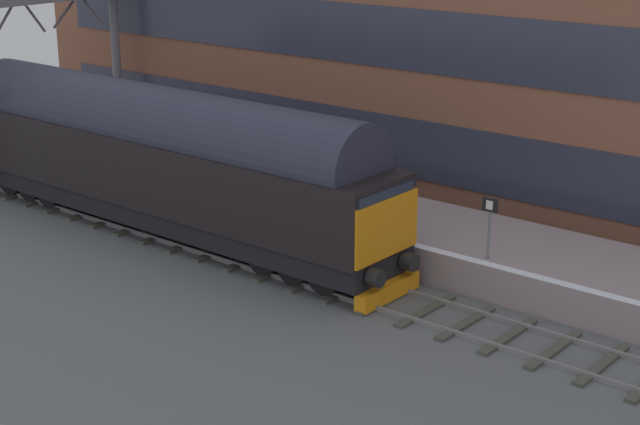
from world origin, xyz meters
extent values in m
plane|color=#585958|center=(0.00, 0.00, 0.00)|extent=(140.00, 140.00, 0.00)
cube|color=slate|center=(-0.72, 0.00, 0.07)|extent=(0.07, 60.00, 0.15)
cube|color=slate|center=(0.72, 0.00, 0.07)|extent=(0.07, 60.00, 0.15)
cube|color=#444438|center=(0.00, -9.00, 0.04)|extent=(2.50, 0.26, 0.09)
cube|color=#444438|center=(0.00, -7.80, 0.04)|extent=(2.50, 0.26, 0.09)
cube|color=#444438|center=(0.00, -6.60, 0.04)|extent=(2.50, 0.26, 0.09)
cube|color=#444438|center=(0.00, -5.40, 0.04)|extent=(2.50, 0.26, 0.09)
cube|color=#444438|center=(0.00, -4.20, 0.04)|extent=(2.50, 0.26, 0.09)
cube|color=#444438|center=(0.00, -3.00, 0.04)|extent=(2.50, 0.26, 0.09)
cube|color=#444438|center=(0.00, -1.80, 0.04)|extent=(2.50, 0.26, 0.09)
cube|color=#444438|center=(0.00, -0.60, 0.04)|extent=(2.50, 0.26, 0.09)
cube|color=#444438|center=(0.00, 0.60, 0.04)|extent=(2.50, 0.26, 0.09)
cube|color=#444438|center=(0.00, 1.80, 0.04)|extent=(2.50, 0.26, 0.09)
cube|color=#444438|center=(0.00, 3.00, 0.04)|extent=(2.50, 0.26, 0.09)
cube|color=#444438|center=(0.00, 4.20, 0.04)|extent=(2.50, 0.26, 0.09)
cube|color=#444438|center=(0.00, 5.40, 0.04)|extent=(2.50, 0.26, 0.09)
cube|color=#444438|center=(0.00, 6.60, 0.04)|extent=(2.50, 0.26, 0.09)
cube|color=#444438|center=(0.00, 7.80, 0.04)|extent=(2.50, 0.26, 0.09)
cube|color=#444438|center=(0.00, 9.00, 0.04)|extent=(2.50, 0.26, 0.09)
cube|color=#444438|center=(0.00, 10.20, 0.04)|extent=(2.50, 0.26, 0.09)
cube|color=#444438|center=(0.00, 11.40, 0.04)|extent=(2.50, 0.26, 0.09)
cube|color=#444438|center=(0.00, 12.60, 0.04)|extent=(2.50, 0.26, 0.09)
cube|color=#444438|center=(0.00, 13.80, 0.04)|extent=(2.50, 0.26, 0.09)
cube|color=gray|center=(3.60, 0.00, 0.50)|extent=(4.00, 44.00, 1.00)
cube|color=white|center=(1.75, 0.00, 1.00)|extent=(0.30, 44.00, 0.01)
cube|color=brown|center=(10.20, -0.30, 5.46)|extent=(5.70, 41.91, 10.92)
cube|color=#333444|center=(7.32, -0.30, 2.00)|extent=(0.06, 38.56, 2.04)
cube|color=#333444|center=(7.32, -0.30, 5.64)|extent=(0.06, 38.56, 2.04)
cube|color=black|center=(0.00, 5.75, 0.82)|extent=(2.56, 17.28, 0.60)
cube|color=black|center=(0.00, 5.75, 2.17)|extent=(2.70, 17.28, 2.10)
cylinder|color=#292A37|center=(0.00, 5.75, 3.40)|extent=(2.56, 15.90, 2.57)
cube|color=orange|center=(0.00, -2.93, 2.02)|extent=(2.65, 0.08, 1.58)
cube|color=#232D3D|center=(0.00, -2.91, 2.75)|extent=(2.38, 0.04, 0.64)
cube|color=#232D3D|center=(1.37, 5.75, 2.47)|extent=(0.04, 12.10, 0.44)
cylinder|color=black|center=(-0.75, -3.14, 0.92)|extent=(0.48, 0.35, 0.48)
cylinder|color=black|center=(0.75, -3.14, 0.92)|extent=(0.48, 0.35, 0.48)
cube|color=orange|center=(0.00, -2.99, 0.29)|extent=(2.43, 0.36, 0.47)
cylinder|color=black|center=(0.00, -1.40, 0.52)|extent=(1.64, 1.04, 1.04)
cylinder|color=black|center=(0.00, -0.30, 0.52)|extent=(1.64, 1.04, 1.04)
cylinder|color=black|center=(0.00, 0.80, 0.52)|extent=(1.64, 1.04, 1.04)
cylinder|color=black|center=(0.00, 10.70, 0.52)|extent=(1.64, 1.04, 1.04)
cylinder|color=black|center=(0.00, 11.80, 0.52)|extent=(1.64, 1.04, 1.04)
cylinder|color=black|center=(0.00, 12.90, 0.52)|extent=(1.64, 1.04, 1.04)
cylinder|color=slate|center=(2.11, -4.72, 1.85)|extent=(0.08, 0.08, 1.67)
cube|color=black|center=(2.08, -4.72, 2.50)|extent=(0.05, 0.44, 0.36)
cube|color=white|center=(2.05, -4.72, 2.50)|extent=(0.01, 0.20, 0.24)
cylinder|color=#273538|center=(3.70, 5.27, 1.43)|extent=(0.13, 0.13, 0.84)
cylinder|color=#273538|center=(3.77, 5.45, 1.43)|extent=(0.13, 0.13, 0.84)
cylinder|color=#294987|center=(3.73, 5.36, 2.13)|extent=(0.44, 0.44, 0.56)
sphere|color=brown|center=(3.73, 5.36, 2.54)|extent=(0.22, 0.22, 0.22)
cylinder|color=#294987|center=(3.66, 5.16, 2.13)|extent=(0.09, 0.09, 0.52)
cylinder|color=#294987|center=(3.81, 5.56, 2.13)|extent=(0.09, 0.09, 0.52)
cylinder|color=slate|center=(6.50, 15.56, 3.15)|extent=(0.36, 0.36, 6.30)
cylinder|color=slate|center=(1.38, 15.56, 5.70)|extent=(0.96, 0.10, 1.15)
cylinder|color=slate|center=(2.73, 15.56, 5.70)|extent=(0.90, 0.10, 1.20)
cylinder|color=slate|center=(4.07, 15.56, 5.70)|extent=(1.09, 0.10, 1.03)
cylinder|color=slate|center=(5.42, 15.56, 5.70)|extent=(0.98, 0.10, 1.14)
camera|label=1|loc=(-20.03, -17.20, 10.41)|focal=56.44mm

